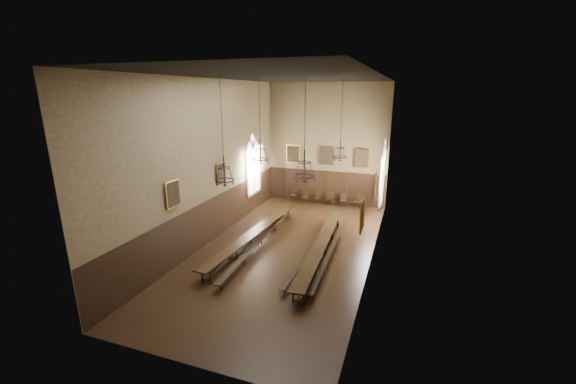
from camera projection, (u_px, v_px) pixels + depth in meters
The scene contains 32 objects.
floor at pixel (286, 250), 19.26m from camera, with size 9.00×18.00×0.02m, color black.
ceiling at pixel (286, 76), 16.80m from camera, with size 9.00×18.00×0.02m, color black.
wall_back at pixel (327, 145), 26.21m from camera, with size 9.00×0.02×9.00m, color #7F6E4E.
wall_front at pixel (179, 232), 9.84m from camera, with size 9.00×0.02×9.00m, color #7F6E4E.
wall_left at pixel (209, 163), 19.46m from camera, with size 0.02×18.00×9.00m, color #7F6E4E.
wall_right at pixel (377, 175), 16.60m from camera, with size 0.02×18.00×9.00m, color #7F6E4E.
wainscot_panelling at pixel (286, 228), 18.91m from camera, with size 9.00×18.00×2.50m, color black, non-canonical shape.
table_left at pixel (254, 238), 19.78m from camera, with size 1.35×10.02×0.78m.
table_right at pixel (321, 249), 18.35m from camera, with size 1.22×10.01×0.78m.
bench_left_outer at pixel (247, 238), 20.13m from camera, with size 0.83×9.13×0.41m.
bench_left_inner at pixel (261, 240), 19.76m from camera, with size 0.87×10.72×0.48m.
bench_right_inner at pixel (313, 248), 18.76m from camera, with size 0.45×9.23×0.42m.
bench_right_outer at pixel (331, 251), 18.43m from camera, with size 0.53×9.16×0.41m.
chair_1 at pixel (293, 197), 27.78m from camera, with size 0.54×0.54×1.00m.
chair_2 at pixel (305, 199), 27.38m from camera, with size 0.49×0.49×0.88m.
chair_3 at pixel (318, 200), 27.14m from camera, with size 0.49×0.49×0.91m.
chair_4 at pixel (330, 201), 26.81m from camera, with size 0.43×0.43×0.92m.
chair_5 at pixel (343, 203), 26.40m from camera, with size 0.55×0.55×0.98m.
chair_6 at pixel (357, 204), 26.07m from camera, with size 0.55×0.55×1.02m.
chandelier_back_left at pixel (260, 154), 20.59m from camera, with size 0.94×0.94×4.68m.
chandelier_back_right at pixel (340, 151), 19.53m from camera, with size 0.79×0.79×4.34m.
chandelier_front_left at pixel (224, 174), 16.55m from camera, with size 0.91×0.91×4.88m.
chandelier_front_right at pixel (304, 170), 14.67m from camera, with size 0.90×0.90×4.26m.
portrait_back_0 at pixel (293, 154), 27.14m from camera, with size 1.10×0.12×1.40m.
portrait_back_1 at pixel (326, 156), 26.31m from camera, with size 1.10×0.12×1.40m.
portrait_back_2 at pixel (361, 158), 25.49m from camera, with size 1.10×0.12×1.40m.
portrait_left_0 at pixel (221, 174), 20.54m from camera, with size 0.12×1.00×1.30m.
portrait_left_1 at pixel (173, 194), 16.46m from camera, with size 0.12×1.00×1.30m.
portrait_right_0 at pixel (375, 186), 17.76m from camera, with size 0.12×1.00×1.30m.
portrait_right_1 at pixel (363, 215), 13.68m from camera, with size 0.12×1.00×1.30m.
window_right at pixel (383, 174), 21.92m from camera, with size 0.20×2.20×4.60m, color white, non-canonical shape.
window_left at pixel (253, 164), 24.73m from camera, with size 0.20×2.20×4.60m, color white, non-canonical shape.
Camera 1 is at (5.90, -16.65, 8.27)m, focal length 22.00 mm.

